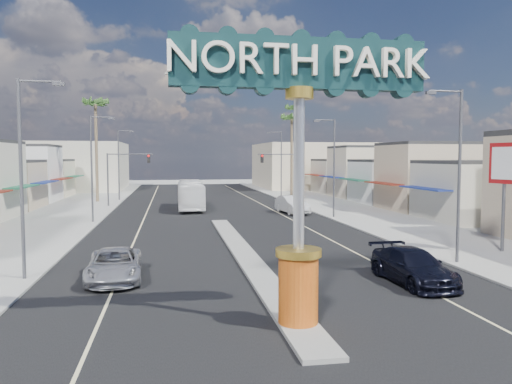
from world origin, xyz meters
name	(u,v)px	position (x,y,z in m)	size (l,w,h in m)	color
ground	(218,220)	(0.00, 30.00, 0.00)	(160.00, 160.00, 0.00)	gray
road	(218,220)	(0.00, 30.00, 0.01)	(20.00, 120.00, 0.01)	black
median_island	(245,254)	(0.00, 14.00, 0.08)	(1.30, 30.00, 0.16)	gray
sidewalk_left	(50,223)	(-14.00, 30.00, 0.06)	(8.00, 120.00, 0.12)	gray
sidewalk_right	(369,217)	(14.00, 30.00, 0.06)	(8.00, 120.00, 0.12)	gray
storefront_row_right	(405,178)	(24.00, 43.00, 3.00)	(12.00, 42.00, 6.00)	#B7B29E
backdrop_far_left	(63,166)	(-22.00, 75.00, 4.00)	(20.00, 20.00, 8.00)	#B7B29E
backdrop_far_right	(315,166)	(22.00, 75.00, 4.00)	(20.00, 20.00, 8.00)	beige
gateway_sign	(299,146)	(0.00, 1.98, 5.93)	(8.20, 1.50, 9.15)	#BE3E0E
traffic_signal_left	(124,169)	(-9.18, 43.99, 4.27)	(5.09, 0.45, 6.00)	#47474C
traffic_signal_right	(284,168)	(9.18, 43.99, 4.27)	(5.09, 0.45, 6.00)	#47474C
streetlight_l_near	(25,168)	(-10.43, 10.00, 5.07)	(2.03, 0.22, 9.00)	#47474C
streetlight_l_mid	(94,163)	(-10.43, 30.00, 5.07)	(2.03, 0.22, 9.00)	#47474C
streetlight_l_far	(120,161)	(-10.43, 52.00, 5.07)	(2.03, 0.22, 9.00)	#47474C
streetlight_r_near	(457,167)	(10.43, 10.00, 5.07)	(2.03, 0.22, 9.00)	#47474C
streetlight_r_mid	(332,163)	(10.43, 30.00, 5.07)	(2.03, 0.22, 9.00)	#47474C
streetlight_r_far	(280,161)	(10.43, 52.00, 5.07)	(2.03, 0.22, 9.00)	#47474C
palm_left_far	(95,108)	(-13.00, 50.00, 11.50)	(2.60, 2.60, 13.10)	brown
palm_right_mid	(292,122)	(13.00, 56.00, 10.60)	(2.60, 2.60, 12.10)	brown
palm_right_far	(295,113)	(15.00, 62.00, 12.39)	(2.60, 2.60, 14.10)	brown
suv_left	(114,265)	(-6.61, 9.45, 0.71)	(2.35, 5.09, 1.42)	#B7B7BC
suv_right	(413,266)	(6.42, 6.68, 0.76)	(2.12, 5.22, 1.51)	black
car_parked_right	(292,205)	(7.73, 34.21, 0.88)	(1.87, 5.35, 1.76)	silver
city_bus	(191,195)	(-2.00, 40.19, 1.54)	(2.58, 11.05, 3.08)	white
bank_pylon_sign	(505,169)	(14.84, 12.27, 4.86)	(0.73, 1.96, 6.27)	#47474C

